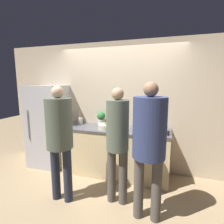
# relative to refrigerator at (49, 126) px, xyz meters

# --- Properties ---
(ground_plane) EXTENTS (14.00, 14.00, 0.00)m
(ground_plane) POSITION_rel_refrigerator_xyz_m (1.52, -0.37, -0.87)
(ground_plane) COLOR #9E8460
(wall_back) EXTENTS (5.20, 0.06, 2.60)m
(wall_back) POSITION_rel_refrigerator_xyz_m (1.52, 0.35, 0.43)
(wall_back) COLOR #C6B293
(wall_back) RESTS_ON ground_plane
(counter) EXTENTS (2.05, 0.69, 0.93)m
(counter) POSITION_rel_refrigerator_xyz_m (1.52, 0.01, -0.40)
(counter) COLOR beige
(counter) RESTS_ON ground_plane
(refrigerator) EXTENTS (0.75, 0.68, 1.74)m
(refrigerator) POSITION_rel_refrigerator_xyz_m (0.00, 0.00, 0.00)
(refrigerator) COLOR #B7B7BC
(refrigerator) RESTS_ON ground_plane
(person_left) EXTENTS (0.38, 0.38, 1.75)m
(person_left) POSITION_rel_refrigerator_xyz_m (0.95, -0.99, 0.20)
(person_left) COLOR #232838
(person_left) RESTS_ON ground_plane
(person_center) EXTENTS (0.32, 0.32, 1.72)m
(person_center) POSITION_rel_refrigerator_xyz_m (1.78, -0.79, 0.14)
(person_center) COLOR #4C4742
(person_center) RESTS_ON ground_plane
(person_right) EXTENTS (0.41, 0.41, 1.80)m
(person_right) POSITION_rel_refrigerator_xyz_m (2.24, -1.00, 0.25)
(person_right) COLOR #4C4742
(person_right) RESTS_ON ground_plane
(fruit_bowl) EXTENTS (0.28, 0.28, 0.13)m
(fruit_bowl) POSITION_rel_refrigerator_xyz_m (1.36, -0.12, 0.11)
(fruit_bowl) COLOR beige
(fruit_bowl) RESTS_ON counter
(utensil_crock) EXTENTS (0.09, 0.09, 0.28)m
(utensil_crock) POSITION_rel_refrigerator_xyz_m (0.72, 0.11, 0.14)
(utensil_crock) COLOR silver
(utensil_crock) RESTS_ON counter
(bottle_clear) EXTENTS (0.07, 0.07, 0.20)m
(bottle_clear) POSITION_rel_refrigerator_xyz_m (2.43, -0.03, 0.14)
(bottle_clear) COLOR silver
(bottle_clear) RESTS_ON counter
(cup_black) EXTENTS (0.08, 0.08, 0.08)m
(cup_black) POSITION_rel_refrigerator_xyz_m (2.46, -0.18, 0.10)
(cup_black) COLOR #28282D
(cup_black) RESTS_ON counter
(potted_plant) EXTENTS (0.17, 0.17, 0.28)m
(potted_plant) POSITION_rel_refrigerator_xyz_m (1.16, 0.18, 0.21)
(potted_plant) COLOR beige
(potted_plant) RESTS_ON counter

